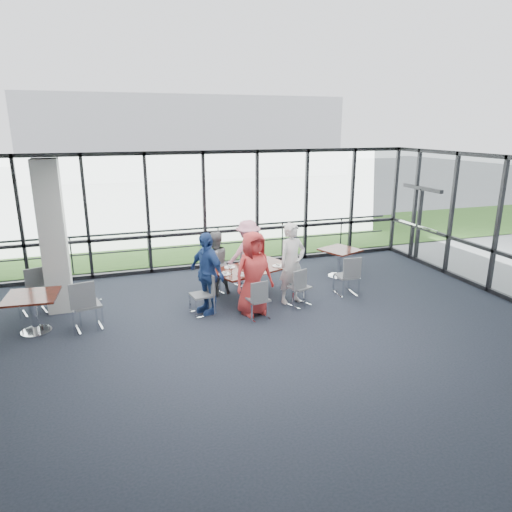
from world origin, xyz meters
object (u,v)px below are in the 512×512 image
object	(u,v)px
chair_main_end	(202,295)
diner_far_left	(215,264)
diner_near_right	(292,263)
chair_spare_la	(87,305)
diner_far_right	(248,254)
chair_main_fl	(213,277)
chair_spare_lb	(32,293)
side_table_left	(32,301)
structural_column	(53,237)
chair_spare_r	(346,276)
diner_end	(207,273)
side_table_right	(340,254)
diner_near_left	(253,273)
chair_main_nl	(258,299)
chair_main_fr	(245,269)
main_table	(252,273)
chair_main_nr	(299,287)

from	to	relation	value
chair_main_end	diner_far_left	bearing A→B (deg)	143.45
diner_near_right	chair_spare_la	distance (m)	4.31
diner_far_right	chair_main_fl	distance (m)	1.06
chair_main_fl	chair_spare_lb	bearing A→B (deg)	-20.21
side_table_left	chair_spare_lb	size ratio (longest dim) A/B	1.11
diner_far_right	chair_main_fl	bearing A→B (deg)	4.86
structural_column	chair_spare_r	world-z (taller)	structural_column
diner_far_right	diner_end	world-z (taller)	diner_end
side_table_right	chair_main_end	xyz separation A→B (m)	(-3.91, -1.30, -0.20)
diner_near_right	diner_far_right	distance (m)	1.43
side_table_right	chair_spare_r	size ratio (longest dim) A/B	1.20
chair_spare_la	diner_far_right	bearing A→B (deg)	7.82
diner_near_left	diner_near_right	xyz separation A→B (m)	(1.01, 0.36, 0.02)
side_table_left	diner_far_right	size ratio (longest dim) A/B	0.60
diner_far_right	side_table_right	bearing A→B (deg)	170.59
diner_near_left	chair_main_end	distance (m)	1.17
structural_column	chair_spare_la	xyz separation A→B (m)	(0.57, -1.20, -1.10)
diner_near_right	diner_far_left	size ratio (longest dim) A/B	1.19
diner_near_right	chair_main_nl	distance (m)	1.28
diner_end	chair_main_fl	xyz separation A→B (m)	(0.36, 1.05, -0.45)
structural_column	diner_end	distance (m)	3.24
chair_spare_la	chair_spare_lb	distance (m)	1.63
side_table_left	side_table_right	distance (m)	7.21
diner_far_right	chair_main_fr	size ratio (longest dim) A/B	2.03
side_table_left	chair_spare_lb	world-z (taller)	chair_spare_lb
diner_far_left	chair_spare_lb	world-z (taller)	diner_far_left
chair_main_nl	main_table	bearing A→B (deg)	68.77
main_table	diner_far_left	bearing A→B (deg)	123.87
diner_end	main_table	bearing A→B (deg)	85.27
chair_spare_r	chair_main_fr	bearing A→B (deg)	150.57
diner_near_right	chair_spare_r	world-z (taller)	diner_near_right
diner_far_left	diner_far_right	bearing A→B (deg)	-179.63
diner_far_right	chair_main_end	size ratio (longest dim) A/B	1.93
diner_near_right	side_table_right	bearing A→B (deg)	20.55
chair_main_end	diner_end	bearing A→B (deg)	109.78
chair_main_nr	chair_main_end	distance (m)	2.14
side_table_right	chair_spare_la	xyz separation A→B (m)	(-6.16, -1.30, -0.14)
diner_far_left	chair_main_fl	size ratio (longest dim) A/B	1.82
diner_end	chair_main_end	bearing A→B (deg)	-87.10
diner_near_right	chair_main_fr	size ratio (longest dim) A/B	2.21
diner_far_left	chair_spare_r	xyz separation A→B (m)	(2.89, -0.97, -0.30)
diner_far_right	chair_main_fr	xyz separation A→B (m)	(-0.05, 0.11, -0.42)
diner_near_left	diner_near_right	bearing A→B (deg)	6.37
chair_main_nl	diner_far_left	bearing A→B (deg)	97.65
diner_far_right	chair_main_nl	xyz separation A→B (m)	(-0.39, -1.91, -0.42)
diner_near_left	chair_main_nr	bearing A→B (deg)	-7.12
side_table_right	diner_near_right	world-z (taller)	diner_near_right
diner_far_right	chair_main_end	distance (m)	2.01
structural_column	diner_near_right	world-z (taller)	structural_column
diner_end	chair_main_fl	world-z (taller)	diner_end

